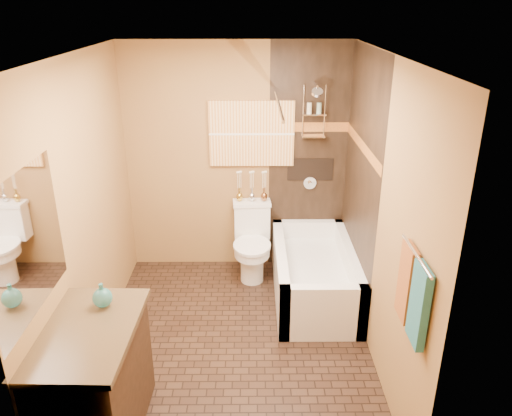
{
  "coord_description": "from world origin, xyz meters",
  "views": [
    {
      "loc": [
        0.17,
        -3.69,
        2.87
      ],
      "look_at": [
        0.2,
        0.4,
        1.15
      ],
      "focal_mm": 35.0,
      "sensor_mm": 36.0,
      "label": 1
    }
  ],
  "objects_px": {
    "bathtub": "(314,278)",
    "toilet": "(252,241)",
    "vanity": "(93,383)",
    "sunset_painting": "(252,134)"
  },
  "relations": [
    {
      "from": "sunset_painting",
      "to": "bathtub",
      "type": "distance_m",
      "value": 1.64
    },
    {
      "from": "toilet",
      "to": "vanity",
      "type": "distance_m",
      "value": 2.46
    },
    {
      "from": "sunset_painting",
      "to": "toilet",
      "type": "bearing_deg",
      "value": -90.0
    },
    {
      "from": "bathtub",
      "to": "vanity",
      "type": "relative_size",
      "value": 1.47
    },
    {
      "from": "toilet",
      "to": "vanity",
      "type": "xyz_separation_m",
      "value": [
        -1.09,
        -2.21,
        0.03
      ]
    },
    {
      "from": "sunset_painting",
      "to": "vanity",
      "type": "xyz_separation_m",
      "value": [
        -1.09,
        -2.48,
        -1.1
      ]
    },
    {
      "from": "bathtub",
      "to": "toilet",
      "type": "relative_size",
      "value": 1.84
    },
    {
      "from": "sunset_painting",
      "to": "vanity",
      "type": "bearing_deg",
      "value": -113.69
    },
    {
      "from": "bathtub",
      "to": "toilet",
      "type": "xyz_separation_m",
      "value": [
        -0.64,
        0.46,
        0.19
      ]
    },
    {
      "from": "vanity",
      "to": "bathtub",
      "type": "bearing_deg",
      "value": 47.18
    }
  ]
}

